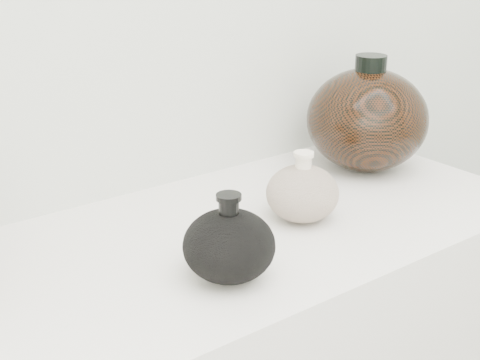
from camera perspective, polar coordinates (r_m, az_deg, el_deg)
black_gourd_vase at (r=0.95m, az=-0.94°, el=-5.56°), size 0.17×0.17×0.13m
cream_gourd_vase at (r=1.14m, az=5.34°, el=-1.09°), size 0.13×0.13×0.12m
right_round_pot at (r=1.38m, az=10.78°, el=5.13°), size 0.28×0.28×0.23m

